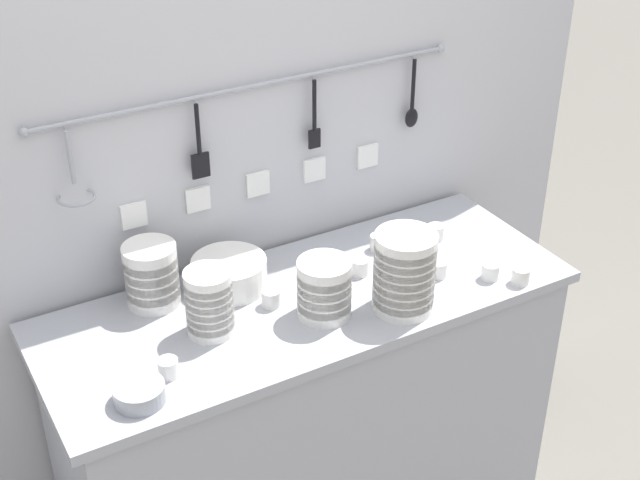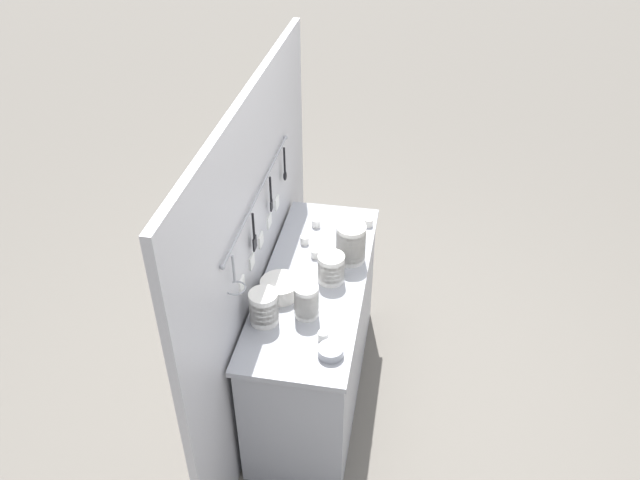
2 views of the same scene
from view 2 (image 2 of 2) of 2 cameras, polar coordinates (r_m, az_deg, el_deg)
ground_plane at (r=3.96m, az=-0.43°, el=-13.15°), size 20.00×20.00×0.00m
counter at (r=3.64m, az=-0.46°, el=-8.71°), size 1.46×0.55×0.86m
back_wall at (r=3.36m, az=-5.71°, el=-1.74°), size 2.26×0.11×1.89m
bowl_stack_short_front at (r=3.08m, az=-1.25°, el=-5.59°), size 0.12×0.12×0.18m
bowl_stack_nested_right at (r=3.06m, az=-5.16°, el=-6.15°), size 0.14×0.14×0.18m
bowl_stack_back_corner at (r=3.42m, az=2.84°, el=-0.31°), size 0.16×0.16×0.22m
bowl_stack_wide_centre at (r=3.29m, az=1.02°, el=-2.60°), size 0.14×0.14×0.16m
plate_stack at (r=3.23m, az=-3.67°, el=-4.39°), size 0.21×0.21×0.09m
steel_mixing_bowl at (r=2.93m, az=0.98°, el=-10.15°), size 0.12×0.12×0.04m
cup_beside_plates at (r=3.62m, az=1.95°, el=0.28°), size 0.05×0.05×0.05m
cup_back_right at (r=3.75m, az=4.48°, el=1.61°), size 0.05×0.05×0.05m
cup_front_left at (r=3.59m, az=-1.42°, el=-0.00°), size 0.05×0.05×0.05m
cup_mid_row at (r=3.27m, az=-1.09°, el=-4.29°), size 0.05×0.05×0.05m
cup_front_right at (r=3.71m, az=3.46°, el=1.21°), size 0.05×0.05×0.05m
cup_edge_near at (r=3.73m, az=-0.35°, el=1.55°), size 0.05×0.05×0.05m
cup_edge_far at (r=3.49m, az=-0.42°, el=-1.26°), size 0.05×0.05×0.05m
cup_back_left at (r=3.00m, az=0.28°, el=-8.78°), size 0.05×0.05×0.05m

